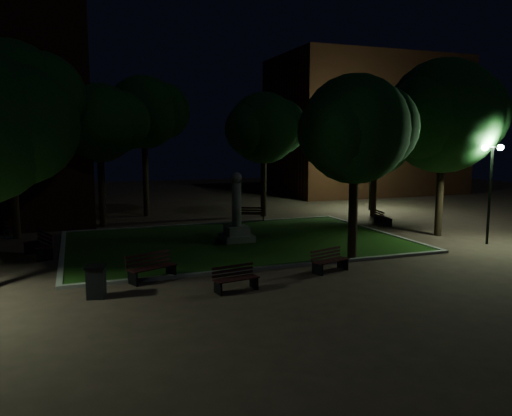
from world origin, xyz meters
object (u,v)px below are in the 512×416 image
Objects in this scene: bench_left_side at (40,246)px; bench_far_side at (251,215)px; bench_near_left at (235,279)px; bench_near_right at (329,261)px; bench_right_side at (382,218)px; trash_bin at (96,281)px; bench_west_near at (151,268)px; monument at (237,222)px.

bench_far_side is (11.07, 5.52, -0.05)m from bench_left_side.
bench_far_side is at bearing 58.77° from bench_near_left.
bench_near_right is (3.91, 1.08, 0.01)m from bench_near_left.
bench_right_side is 1.57× the size of trash_bin.
bench_near_right is 0.92× the size of bench_far_side.
bench_near_left is 3.13m from bench_west_near.
monument reaches higher than bench_left_side.
bench_west_near is 1.14× the size of bench_right_side.
bench_west_near is at bearing 79.80° from bench_far_side.
monument reaches higher than trash_bin.
bench_right_side reaches higher than bench_near_left.
trash_bin is at bearing 164.33° from bench_near_right.
monument is 6.07m from bench_far_side.
monument is 2.12× the size of bench_near_left.
bench_west_near is 12.81m from bench_far_side.
bench_west_near is at bearing -132.59° from monument.
bench_near_left is at bearing -108.16° from monument.
bench_near_right is 0.81× the size of bench_left_side.
bench_right_side is at bearing 176.59° from bench_far_side.
bench_far_side is 14.97m from trash_bin.
trash_bin reaches higher than bench_near_left.
bench_far_side is at bearing 32.93° from bench_west_near.
monument is at bearing 62.23° from bench_near_left.
bench_left_side reaches higher than trash_bin.
bench_far_side is (-6.59, 3.51, 0.04)m from bench_right_side.
bench_near_left is 0.97× the size of bench_right_side.
bench_near_left is at bearing -10.48° from trash_bin.
bench_left_side reaches higher than bench_right_side.
bench_right_side is at bearing 11.78° from monument.
monument is 1.80× the size of bench_west_near.
bench_left_side is (-9.98, 6.02, 0.09)m from bench_near_right.
trash_bin is at bearing 130.61° from bench_right_side.
bench_left_side reaches higher than bench_near_left.
bench_near_right is 11.11m from bench_right_side.
bench_west_near is (-2.32, 2.10, 0.06)m from bench_near_left.
bench_near_left is 1.52× the size of trash_bin.
trash_bin is (1.92, -6.33, 0.03)m from bench_left_side.
bench_far_side is (2.65, 5.43, -0.54)m from monument.
monument is 2.05× the size of bench_right_side.
bench_near_left is at bearing 20.12° from bench_left_side.
trash_bin reaches higher than bench_near_right.
bench_right_side is at bearing 28.56° from bench_near_left.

